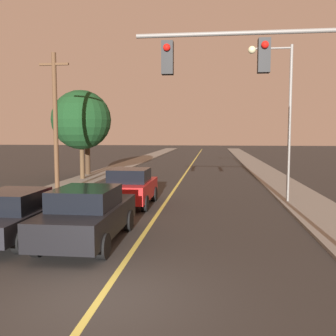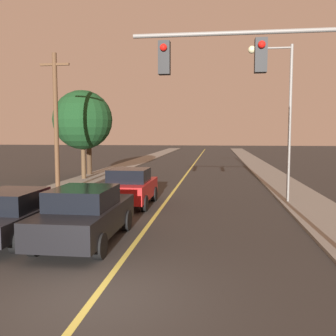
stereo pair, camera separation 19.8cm
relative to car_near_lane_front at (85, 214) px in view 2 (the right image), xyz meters
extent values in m
plane|color=#2D2B28|center=(1.54, -3.82, -0.88)|extent=(200.00, 200.00, 0.00)
cube|color=#2D2B28|center=(1.54, 32.18, -0.87)|extent=(10.98, 80.00, 0.01)
cube|color=#D1C14C|center=(1.54, 32.18, -0.86)|extent=(0.16, 76.00, 0.00)
cube|color=gray|center=(-5.20, 32.18, -0.82)|extent=(2.50, 80.00, 0.12)
cube|color=gray|center=(8.27, 32.18, -0.82)|extent=(2.50, 80.00, 0.12)
cube|color=black|center=(0.00, 0.04, -0.13)|extent=(1.95, 4.81, 0.77)
cube|color=black|center=(0.00, -0.15, 0.55)|extent=(1.71, 2.16, 0.59)
cylinder|color=black|center=(-0.92, 1.53, -0.52)|extent=(0.22, 0.71, 0.71)
cylinder|color=black|center=(0.92, 1.53, -0.52)|extent=(0.22, 0.71, 0.71)
cylinder|color=black|center=(-0.92, -1.45, -0.52)|extent=(0.22, 0.71, 0.71)
cylinder|color=black|center=(0.92, -1.45, -0.52)|extent=(0.22, 0.71, 0.71)
cube|color=red|center=(0.00, 6.01, -0.14)|extent=(1.95, 4.08, 0.78)
cube|color=black|center=(0.00, 5.84, 0.56)|extent=(1.72, 1.84, 0.61)
cylinder|color=black|center=(-0.93, 7.27, -0.52)|extent=(0.22, 0.71, 0.71)
cylinder|color=black|center=(0.93, 7.27, -0.52)|extent=(0.22, 0.71, 0.71)
cylinder|color=black|center=(-0.93, 4.74, -0.52)|extent=(0.22, 0.71, 0.71)
cylinder|color=black|center=(0.93, 4.74, -0.52)|extent=(0.22, 0.71, 0.71)
cube|color=black|center=(-2.41, 0.19, -0.21)|extent=(1.90, 4.67, 0.59)
cube|color=black|center=(-2.41, 0.00, 0.38)|extent=(1.67, 2.10, 0.61)
cylinder|color=black|center=(-3.32, 1.63, -0.51)|extent=(0.22, 0.74, 0.74)
cylinder|color=black|center=(-1.51, 1.63, -0.51)|extent=(0.22, 0.74, 0.74)
cylinder|color=black|center=(-1.51, -1.26, -0.51)|extent=(0.22, 0.74, 0.74)
cylinder|color=slate|center=(4.53, -0.41, 5.15)|extent=(5.78, 0.12, 0.12)
cube|color=black|center=(5.11, -0.41, 4.54)|extent=(0.32, 0.28, 0.90)
sphere|color=red|center=(5.11, -0.59, 4.79)|extent=(0.20, 0.20, 0.20)
cube|color=black|center=(2.51, -0.41, 4.54)|extent=(0.32, 0.28, 0.90)
sphere|color=red|center=(2.51, -0.59, 4.79)|extent=(0.20, 0.20, 0.20)
cylinder|color=slate|center=(7.37, 7.41, 2.91)|extent=(0.14, 0.14, 7.34)
cylinder|color=slate|center=(6.47, 7.41, 6.43)|extent=(1.81, 0.09, 0.09)
sphere|color=beige|center=(5.56, 7.41, 6.38)|extent=(0.36, 0.36, 0.36)
cylinder|color=#513823|center=(-4.55, 8.32, 2.97)|extent=(0.24, 0.24, 7.46)
cube|color=#513823|center=(-4.55, 8.32, 6.10)|extent=(1.60, 0.12, 0.12)
cylinder|color=#3D2B1C|center=(-6.05, 17.71, 0.86)|extent=(0.40, 0.40, 3.24)
sphere|color=#2D4C1E|center=(-6.05, 17.71, 3.34)|extent=(2.46, 2.46, 2.46)
cylinder|color=#4C3823|center=(-5.51, 14.96, 0.61)|extent=(0.33, 0.33, 2.73)
sphere|color=#143819|center=(-5.51, 14.96, 3.44)|extent=(4.20, 4.20, 4.20)
camera|label=1|loc=(3.77, -10.88, 2.46)|focal=40.00mm
camera|label=2|loc=(3.96, -10.85, 2.46)|focal=40.00mm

